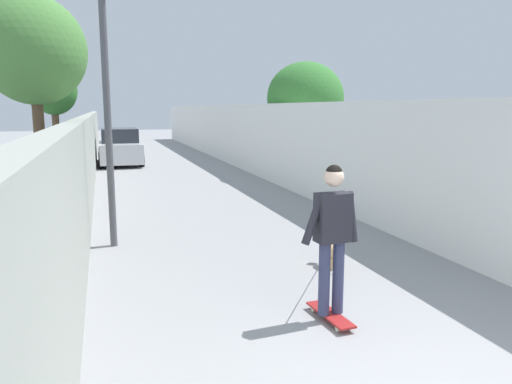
# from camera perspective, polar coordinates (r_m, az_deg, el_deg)

# --- Properties ---
(ground_plane) EXTENTS (80.00, 80.00, 0.00)m
(ground_plane) POSITION_cam_1_polar(r_m,az_deg,el_deg) (17.17, -8.97, 1.58)
(ground_plane) COLOR gray
(wall_left) EXTENTS (48.00, 0.30, 2.18)m
(wall_left) POSITION_cam_1_polar(r_m,az_deg,el_deg) (14.89, -19.07, 4.15)
(wall_left) COLOR #999E93
(wall_left) RESTS_ON ground
(fence_right) EXTENTS (48.00, 0.30, 2.55)m
(fence_right) POSITION_cam_1_polar(r_m,az_deg,el_deg) (15.80, 2.52, 5.64)
(fence_right) COLOR white
(fence_right) RESTS_ON ground
(tree_left_near) EXTENTS (1.95, 1.95, 4.48)m
(tree_left_near) POSITION_cam_1_polar(r_m,az_deg,el_deg) (10.44, -24.48, 14.58)
(tree_left_near) COLOR brown
(tree_left_near) RESTS_ON ground
(tree_left_mid) EXTENTS (1.85, 1.85, 4.13)m
(tree_left_mid) POSITION_cam_1_polar(r_m,az_deg,el_deg) (21.91, -22.50, 10.77)
(tree_left_mid) COLOR brown
(tree_left_mid) RESTS_ON ground
(tree_right_far) EXTENTS (2.63, 2.63, 3.97)m
(tree_right_far) POSITION_cam_1_polar(r_m,az_deg,el_deg) (17.19, 5.76, 10.81)
(tree_right_far) COLOR #473523
(tree_right_far) RESTS_ON ground
(lamp_post) EXTENTS (0.36, 0.36, 4.53)m
(lamp_post) POSITION_cam_1_polar(r_m,az_deg,el_deg) (8.76, -17.16, 13.77)
(lamp_post) COLOR #4C4C51
(lamp_post) RESTS_ON ground
(skateboard) EXTENTS (0.81, 0.26, 0.08)m
(skateboard) POSITION_cam_1_polar(r_m,az_deg,el_deg) (5.83, 8.63, -13.94)
(skateboard) COLOR maroon
(skateboard) RESTS_ON ground
(person_skateboarder) EXTENTS (0.25, 0.71, 1.71)m
(person_skateboarder) POSITION_cam_1_polar(r_m,az_deg,el_deg) (5.50, 8.90, -4.15)
(person_skateboarder) COLOR #333859
(person_skateboarder) RESTS_ON skateboard
(dog) EXTENTS (2.05, 0.98, 1.06)m
(dog) POSITION_cam_1_polar(r_m,az_deg,el_deg) (7.59, 8.62, -6.63)
(dog) COLOR tan
(dog) RESTS_ON ground
(car_near) EXTENTS (4.28, 1.80, 1.54)m
(car_near) POSITION_cam_1_polar(r_m,az_deg,el_deg) (22.15, -15.56, 5.02)
(car_near) COLOR silver
(car_near) RESTS_ON ground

